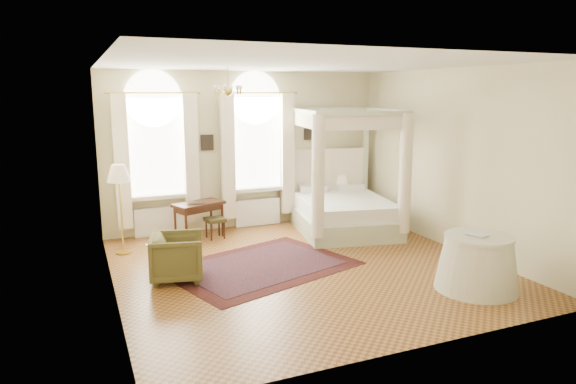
% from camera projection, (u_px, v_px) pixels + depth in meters
% --- Properties ---
extents(ground, '(6.00, 6.00, 0.00)m').
position_uv_depth(ground, '(304.00, 267.00, 8.54)').
color(ground, '#98632C').
rests_on(ground, ground).
extents(room_walls, '(6.00, 6.00, 6.00)m').
position_uv_depth(room_walls, '(305.00, 149.00, 8.16)').
color(room_walls, beige).
rests_on(room_walls, ground).
extents(window_left, '(1.62, 0.27, 3.29)m').
position_uv_depth(window_left, '(157.00, 163.00, 10.13)').
color(window_left, white).
rests_on(window_left, room_walls).
extents(window_right, '(1.62, 0.27, 3.29)m').
position_uv_depth(window_right, '(257.00, 158.00, 10.93)').
color(window_right, white).
rests_on(window_right, room_walls).
extents(chandelier, '(0.51, 0.45, 0.50)m').
position_uv_depth(chandelier, '(228.00, 90.00, 8.73)').
color(chandelier, '#B2963B').
rests_on(chandelier, room_walls).
extents(wall_pictures, '(2.54, 0.03, 0.39)m').
position_uv_depth(wall_pictures, '(250.00, 139.00, 10.90)').
color(wall_pictures, black).
rests_on(wall_pictures, room_walls).
extents(canopy_bed, '(2.29, 2.64, 2.53)m').
position_uv_depth(canopy_bed, '(344.00, 204.00, 10.66)').
color(canopy_bed, '#B6BC99').
rests_on(canopy_bed, ground).
extents(nightstand, '(0.50, 0.47, 0.59)m').
position_uv_depth(nightstand, '(343.00, 206.00, 11.76)').
color(nightstand, '#341C0E').
rests_on(nightstand, ground).
extents(nightstand_lamp, '(0.29, 0.29, 0.42)m').
position_uv_depth(nightstand_lamp, '(342.00, 182.00, 11.64)').
color(nightstand_lamp, '#B2963B').
rests_on(nightstand_lamp, nightstand).
extents(writing_desk, '(1.09, 0.82, 0.73)m').
position_uv_depth(writing_desk, '(199.00, 208.00, 10.12)').
color(writing_desk, '#341C0E').
rests_on(writing_desk, ground).
extents(laptop, '(0.41, 0.34, 0.03)m').
position_uv_depth(laptop, '(197.00, 203.00, 10.01)').
color(laptop, black).
rests_on(laptop, writing_desk).
extents(stool, '(0.40, 0.40, 0.42)m').
position_uv_depth(stool, '(215.00, 221.00, 10.17)').
color(stool, '#433C1C').
rests_on(stool, ground).
extents(armchair, '(0.95, 0.93, 0.73)m').
position_uv_depth(armchair, '(177.00, 257.00, 7.92)').
color(armchair, '#4B4520').
rests_on(armchair, ground).
extents(coffee_table, '(0.64, 0.53, 0.38)m').
position_uv_depth(coffee_table, '(166.00, 246.00, 8.52)').
color(coffee_table, silver).
rests_on(coffee_table, ground).
extents(floor_lamp, '(0.42, 0.42, 1.62)m').
position_uv_depth(floor_lamp, '(119.00, 178.00, 9.03)').
color(floor_lamp, '#B2963B').
rests_on(floor_lamp, ground).
extents(oriental_rug, '(3.46, 2.93, 0.01)m').
position_uv_depth(oriental_rug, '(260.00, 266.00, 8.58)').
color(oriental_rug, '#431510').
rests_on(oriental_rug, ground).
extents(side_table, '(1.20, 1.20, 0.82)m').
position_uv_depth(side_table, '(477.00, 263.00, 7.52)').
color(side_table, beige).
rests_on(side_table, ground).
extents(book, '(0.27, 0.31, 0.03)m').
position_uv_depth(book, '(473.00, 236.00, 7.37)').
color(book, black).
rests_on(book, side_table).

